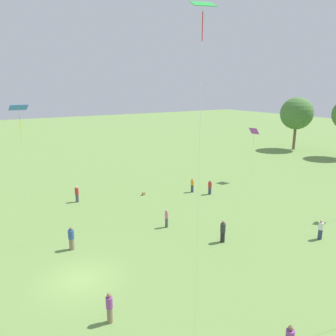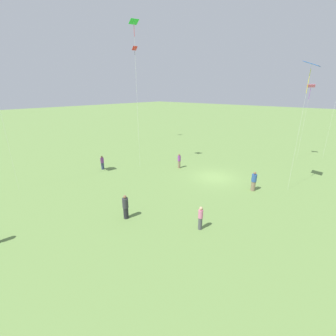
% 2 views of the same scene
% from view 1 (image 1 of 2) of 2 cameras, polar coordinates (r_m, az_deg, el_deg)
% --- Properties ---
extents(ground_plane, '(240.00, 240.00, 0.00)m').
position_cam_1_polar(ground_plane, '(23.62, -14.96, -18.25)').
color(ground_plane, '#6B8E47').
extents(tree_0, '(6.35, 6.35, 10.42)m').
position_cam_1_polar(tree_0, '(70.41, 21.50, 8.83)').
color(tree_0, brown).
rests_on(tree_0, ground_plane).
extents(person_0, '(0.53, 0.53, 1.86)m').
position_cam_1_polar(person_0, '(27.55, 9.52, -10.86)').
color(person_0, '#232328').
rests_on(person_0, ground_plane).
extents(person_1, '(0.46, 0.46, 1.70)m').
position_cam_1_polar(person_1, '(29.87, -0.26, -8.74)').
color(person_1, '#4C4C51').
rests_on(person_1, ground_plane).
extents(person_2, '(0.52, 0.52, 1.73)m').
position_cam_1_polar(person_2, '(30.46, 25.04, -9.69)').
color(person_2, '#333D5B').
rests_on(person_2, ground_plane).
extents(person_4, '(0.57, 0.57, 1.83)m').
position_cam_1_polar(person_4, '(37.48, -15.58, -4.40)').
color(person_4, '#4C4C51').
rests_on(person_4, ground_plane).
extents(person_5, '(0.52, 0.52, 1.77)m').
position_cam_1_polar(person_5, '(19.34, -10.16, -22.85)').
color(person_5, '#847056').
rests_on(person_5, ground_plane).
extents(person_6, '(0.51, 0.51, 1.87)m').
position_cam_1_polar(person_6, '(27.12, -16.48, -11.70)').
color(person_6, '#847056').
rests_on(person_6, ground_plane).
extents(person_7, '(0.46, 0.46, 1.69)m').
position_cam_1_polar(person_7, '(39.54, 4.25, -3.05)').
color(person_7, '#333D5B').
rests_on(person_7, ground_plane).
extents(person_8, '(0.60, 0.60, 1.70)m').
position_cam_1_polar(person_8, '(38.99, 7.30, -3.38)').
color(person_8, '#333D5B').
rests_on(person_8, ground_plane).
extents(kite_0, '(1.31, 1.05, 7.13)m').
position_cam_1_polar(kite_0, '(44.89, 14.75, 6.04)').
color(kite_0, purple).
rests_on(kite_0, ground_plane).
extents(kite_2, '(1.06, 1.09, 15.61)m').
position_cam_1_polar(kite_2, '(13.68, 6.01, 23.06)').
color(kite_2, green).
rests_on(kite_2, ground_plane).
extents(kite_8, '(1.18, 1.25, 11.15)m').
position_cam_1_polar(kite_8, '(26.56, -24.54, 8.92)').
color(kite_8, blue).
rests_on(kite_8, ground_plane).
extents(picnic_bag_0, '(0.31, 0.30, 0.38)m').
position_cam_1_polar(picnic_bag_0, '(38.65, -4.28, -4.47)').
color(picnic_bag_0, '#A58459').
rests_on(picnic_bag_0, ground_plane).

